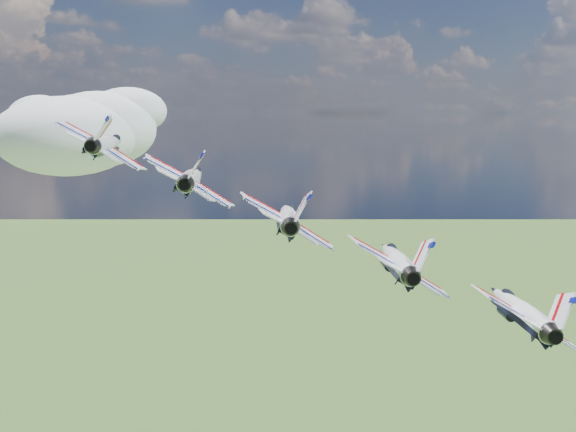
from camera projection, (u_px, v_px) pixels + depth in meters
name	position (u px, v px, depth m)	size (l,w,h in m)	color
cloud_far	(102.00, 120.00, 231.24)	(68.94, 54.17, 27.08)	white
jet_0	(107.00, 143.00, 74.73)	(10.29, 15.23, 4.55)	white
jet_1	(192.00, 177.00, 70.66)	(10.29, 15.23, 4.55)	white
jet_2	(288.00, 216.00, 66.59)	(10.29, 15.23, 4.55)	white
jet_3	(396.00, 260.00, 62.52)	(10.29, 15.23, 4.55)	white
jet_4	(519.00, 309.00, 58.45)	(10.29, 15.23, 4.55)	white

